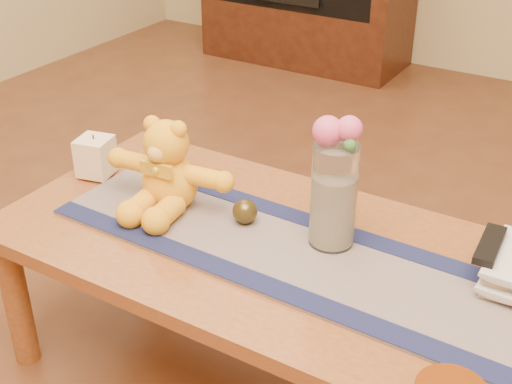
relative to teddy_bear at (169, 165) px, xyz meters
The scene contains 23 objects.
floor 0.66m from the teddy_bear, ahead, with size 5.50×5.50×0.00m, color #542C18.
coffee_table_top 0.35m from the teddy_bear, ahead, with size 1.40×0.70×0.04m, color brown.
table_leg_fl 0.57m from the teddy_bear, 136.20° to the right, with size 0.07×0.07×0.41m, color brown.
table_leg_bl 0.56m from the teddy_bear, 138.94° to the left, with size 0.07×0.07×0.41m, color brown.
persian_runner 0.38m from the teddy_bear, ahead, with size 1.20×0.35×0.01m, color #181945.
runner_border_near 0.42m from the teddy_bear, 26.09° to the right, with size 1.20×0.06×0.00m, color #161B43.
runner_border_far 0.40m from the teddy_bear, 17.20° to the left, with size 1.20×0.06×0.00m, color #161B43.
teddy_bear is the anchor object (origin of this frame).
pillar_candle 0.30m from the teddy_bear, behind, with size 0.09×0.09×0.11m, color #FFE3BB.
candle_wick 0.29m from the teddy_bear, behind, with size 0.00×0.00×0.01m, color black.
glass_vase 0.45m from the teddy_bear, ahead, with size 0.11×0.11×0.26m, color silver.
potpourri_fill 0.45m from the teddy_bear, ahead, with size 0.09×0.09×0.18m, color beige.
rose_left 0.46m from the teddy_bear, ahead, with size 0.07×0.07×0.07m, color #E14F84.
rose_right 0.51m from the teddy_bear, ahead, with size 0.06×0.06×0.06m, color #E14F84.
blue_flower_back 0.49m from the teddy_bear, 11.15° to the left, with size 0.04×0.04×0.04m, color #455496.
blue_flower_side 0.45m from the teddy_bear, 10.20° to the left, with size 0.04×0.04×0.04m, color #455496.
leaf_sprig 0.51m from the teddy_bear, ahead, with size 0.03×0.03×0.03m, color #33662D.
bronze_ball 0.24m from the teddy_bear, ahead, with size 0.06×0.06×0.06m, color #443816.
book_bottom 0.82m from the teddy_bear, ahead, with size 0.17×0.22×0.02m, color beige.
book_lower 0.82m from the teddy_bear, ahead, with size 0.16×0.22×0.02m, color beige.
book_upper 0.81m from the teddy_bear, ahead, with size 0.17×0.22×0.02m, color beige.
book_top 0.82m from the teddy_bear, ahead, with size 0.16×0.22×0.02m, color beige.
tv_remote 0.81m from the teddy_bear, ahead, with size 0.04×0.16×0.02m, color black.
Camera 1 is at (0.69, -1.23, 1.39)m, focal length 48.37 mm.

